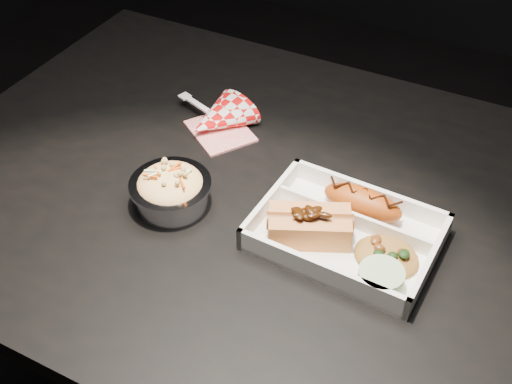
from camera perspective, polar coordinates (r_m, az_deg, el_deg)
dining_table at (r=1.04m, az=2.92°, el=-4.19°), size 1.20×0.80×0.75m
food_tray at (r=0.92m, az=7.98°, el=-3.81°), size 0.26×0.19×0.04m
fried_pastry at (r=0.94m, az=9.44°, el=-0.91°), size 0.12×0.05×0.04m
hotdog at (r=0.89m, az=4.79°, el=-2.85°), size 0.13×0.10×0.06m
fried_rice_mound at (r=0.89m, az=11.60°, el=-5.15°), size 0.09×0.08×0.03m
cupcake_liner at (r=0.85m, az=11.01°, el=-7.60°), size 0.06×0.06×0.03m
foil_coleslaw_cup at (r=0.95m, az=-7.59°, el=0.30°), size 0.12×0.12×0.07m
napkin_fork at (r=1.11m, az=-3.42°, el=6.45°), size 0.18×0.15×0.10m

